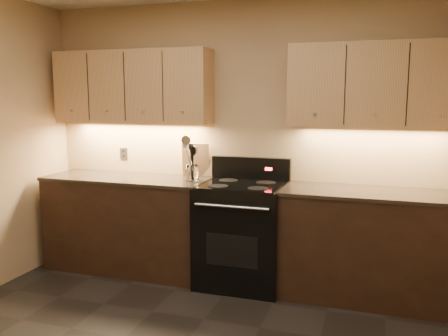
{
  "coord_description": "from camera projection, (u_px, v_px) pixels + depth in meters",
  "views": [
    {
      "loc": [
        1.22,
        -2.34,
        1.71
      ],
      "look_at": [
        -0.02,
        1.45,
        1.11
      ],
      "focal_mm": 38.0,
      "sensor_mm": 36.0,
      "label": 1
    }
  ],
  "objects": [
    {
      "name": "wooden_spoon",
      "position": [
        189.0,
        163.0,
        4.39
      ],
      "size": [
        0.12,
        0.11,
        0.31
      ],
      "primitive_type": null,
      "rotation": [
        -0.07,
        0.21,
        0.35
      ],
      "color": "tan",
      "rests_on": "utensil_crock"
    },
    {
      "name": "counter_right",
      "position": [
        368.0,
        245.0,
        4.0
      ],
      "size": [
        1.46,
        0.62,
        0.93
      ],
      "color": "black",
      "rests_on": "ground"
    },
    {
      "name": "upper_cab_left",
      "position": [
        132.0,
        87.0,
        4.64
      ],
      "size": [
        1.6,
        0.3,
        0.7
      ],
      "primitive_type": "cube",
      "color": "tan",
      "rests_on": "wall_back"
    },
    {
      "name": "black_turner",
      "position": [
        192.0,
        161.0,
        4.37
      ],
      "size": [
        0.14,
        0.16,
        0.35
      ],
      "primitive_type": null,
      "rotation": [
        -0.18,
        -0.01,
        0.45
      ],
      "color": "black",
      "rests_on": "utensil_crock"
    },
    {
      "name": "steel_spatula",
      "position": [
        194.0,
        159.0,
        4.4
      ],
      "size": [
        0.2,
        0.11,
        0.38
      ],
      "primitive_type": null,
      "rotation": [
        0.09,
        -0.27,
        -0.26
      ],
      "color": "silver",
      "rests_on": "utensil_crock"
    },
    {
      "name": "upper_cab_right",
      "position": [
        376.0,
        85.0,
        3.94
      ],
      "size": [
        1.44,
        0.3,
        0.7
      ],
      "primitive_type": "cube",
      "color": "tan",
      "rests_on": "wall_back"
    },
    {
      "name": "black_spoon",
      "position": [
        192.0,
        162.0,
        4.42
      ],
      "size": [
        0.09,
        0.12,
        0.32
      ],
      "primitive_type": null,
      "rotation": [
        0.21,
        0.1,
        0.0
      ],
      "color": "black",
      "rests_on": "utensil_crock"
    },
    {
      "name": "utensil_crock",
      "position": [
        192.0,
        173.0,
        4.42
      ],
      "size": [
        0.13,
        0.13,
        0.15
      ],
      "color": "white",
      "rests_on": "counter_left"
    },
    {
      "name": "steel_skimmer",
      "position": [
        195.0,
        158.0,
        4.36
      ],
      "size": [
        0.19,
        0.11,
        0.41
      ],
      "primitive_type": null,
      "rotation": [
        0.01,
        -0.24,
        0.08
      ],
      "color": "silver",
      "rests_on": "utensil_crock"
    },
    {
      "name": "wall_back",
      "position": [
        244.0,
        140.0,
        4.52
      ],
      "size": [
        4.0,
        0.04,
        2.6
      ],
      "primitive_type": "cube",
      "color": "tan",
      "rests_on": "ground"
    },
    {
      "name": "cutting_board",
      "position": [
        196.0,
        160.0,
        4.65
      ],
      "size": [
        0.28,
        0.15,
        0.33
      ],
      "primitive_type": "cube",
      "rotation": [
        0.22,
        0.0,
        0.27
      ],
      "color": "tan",
      "rests_on": "counter_left"
    },
    {
      "name": "counter_left",
      "position": [
        129.0,
        223.0,
        4.7
      ],
      "size": [
        1.62,
        0.62,
        0.93
      ],
      "color": "black",
      "rests_on": "ground"
    },
    {
      "name": "stove",
      "position": [
        242.0,
        233.0,
        4.31
      ],
      "size": [
        0.76,
        0.68,
        1.14
      ],
      "color": "black",
      "rests_on": "ground"
    },
    {
      "name": "outlet_plate",
      "position": [
        124.0,
        153.0,
        4.94
      ],
      "size": [
        0.08,
        0.01,
        0.12
      ],
      "primitive_type": "cube",
      "color": "#B2B5BA",
      "rests_on": "wall_back"
    }
  ]
}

